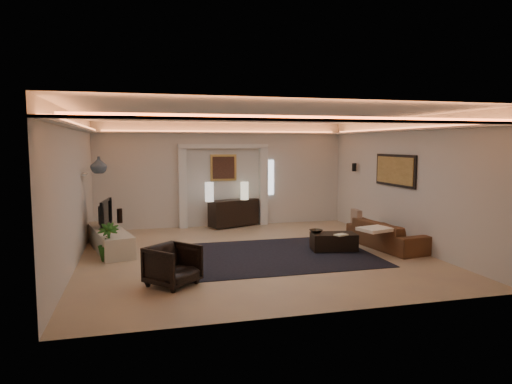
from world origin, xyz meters
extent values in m
plane|color=tan|center=(0.00, 0.00, 0.00)|extent=(7.00, 7.00, 0.00)
plane|color=white|center=(0.00, 0.00, 2.90)|extent=(7.00, 7.00, 0.00)
plane|color=beige|center=(0.00, 3.50, 1.45)|extent=(7.00, 0.00, 7.00)
plane|color=beige|center=(0.00, -3.50, 1.45)|extent=(7.00, 0.00, 7.00)
plane|color=beige|center=(-3.50, 0.00, 1.45)|extent=(0.00, 7.00, 7.00)
plane|color=beige|center=(3.50, 0.00, 1.45)|extent=(0.00, 7.00, 7.00)
cube|color=silver|center=(0.00, 0.00, 2.62)|extent=(7.00, 7.00, 0.04)
cube|color=white|center=(1.35, 3.48, 1.35)|extent=(0.25, 0.03, 1.00)
cube|color=black|center=(0.40, -0.20, 0.01)|extent=(4.00, 3.00, 0.01)
cube|color=silver|center=(-1.15, 3.40, 1.10)|extent=(0.22, 0.20, 2.20)
cube|color=silver|center=(1.15, 3.40, 1.10)|extent=(0.22, 0.20, 2.20)
cube|color=silver|center=(0.00, 3.40, 2.25)|extent=(2.52, 0.20, 0.12)
cube|color=tan|center=(0.00, 3.47, 1.65)|extent=(0.74, 0.04, 0.74)
cube|color=#4C2D1E|center=(0.00, 3.44, 1.65)|extent=(0.62, 0.02, 0.62)
cube|color=black|center=(3.47, 0.30, 1.70)|extent=(0.04, 1.64, 0.74)
cube|color=tan|center=(3.44, 0.30, 1.70)|extent=(0.02, 1.50, 0.62)
cylinder|color=black|center=(3.38, 2.20, 1.68)|extent=(0.12, 0.12, 0.22)
cube|color=silver|center=(-3.44, 1.40, 1.65)|extent=(0.10, 0.55, 0.04)
cube|color=#2E221C|center=(0.25, 3.25, 0.40)|extent=(1.50, 0.98, 0.72)
cylinder|color=white|center=(-0.47, 3.03, 1.09)|extent=(0.26, 0.26, 0.52)
cylinder|color=#F6F0C5|center=(0.55, 3.21, 1.09)|extent=(0.25, 0.25, 0.50)
cube|color=beige|center=(-2.97, 1.22, 0.23)|extent=(1.15, 2.48, 0.45)
imported|color=black|center=(-3.15, 1.59, 0.75)|extent=(1.07, 0.27, 0.61)
cylinder|color=black|center=(-2.77, 2.00, 0.64)|extent=(0.13, 0.13, 0.34)
imported|color=#3B5364|center=(-3.15, 1.38, 1.85)|extent=(0.46, 0.46, 0.37)
imported|color=#1F5115|center=(-2.93, 0.22, 0.37)|extent=(0.45, 0.45, 0.74)
imported|color=#402B1B|center=(3.03, -0.16, 0.30)|extent=(2.12, 1.06, 0.59)
cube|color=white|center=(2.41, -0.73, 0.55)|extent=(0.74, 0.66, 0.07)
cube|color=gray|center=(2.69, 0.67, 0.55)|extent=(0.15, 0.42, 0.41)
cube|color=black|center=(1.75, -0.14, 0.20)|extent=(1.03, 0.67, 0.36)
imported|color=#2D2318|center=(1.41, 0.05, 0.44)|extent=(0.34, 0.34, 0.07)
cube|color=beige|center=(1.80, -0.40, 0.42)|extent=(0.31, 0.27, 0.03)
imported|color=#352A1E|center=(-1.81, -1.73, 0.33)|extent=(1.02, 1.02, 0.67)
camera|label=1|loc=(-2.32, -9.08, 2.31)|focal=31.87mm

